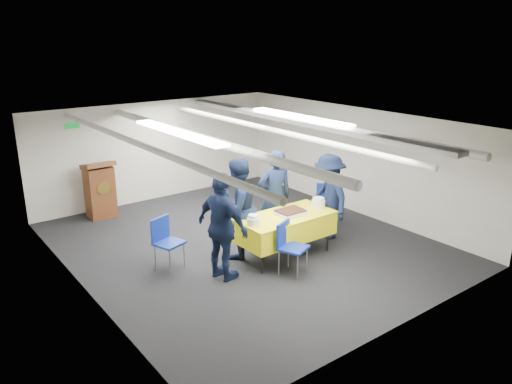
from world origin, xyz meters
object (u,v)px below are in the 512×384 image
serving_table (285,226)px  podium (100,189)px  sheet_cake (290,212)px  sailor_b (237,208)px  chair_left (165,237)px  sailor_c (223,227)px  sailor_a (275,197)px  sailor_d (329,196)px  chair_right (325,201)px  chair_near (289,242)px

serving_table → podium: bearing=115.5°
sheet_cake → sailor_b: sailor_b is taller
podium → chair_left: 3.03m
sheet_cake → sailor_c: 1.42m
sheet_cake → sailor_a: size_ratio=0.27×
chair_left → sailor_d: 3.20m
chair_left → sailor_b: 1.32m
serving_table → sailor_a: sailor_a is taller
chair_right → sailor_d: 0.65m
sailor_a → sailor_b: 0.90m
chair_right → sailor_d: bearing=-128.0°
podium → serving_table: bearing=-64.5°
sailor_a → sailor_c: 1.69m
sailor_c → sailor_d: size_ratio=1.08×
sailor_b → sailor_c: 0.88m
chair_right → sailor_c: sailor_c is taller
serving_table → chair_near: chair_near is taller
chair_right → chair_near: bearing=-149.5°
podium → chair_right: size_ratio=1.44×
chair_right → sailor_b: (-2.24, -0.11, 0.36)m
podium → sailor_b: size_ratio=0.71×
chair_right → sheet_cake: bearing=-156.4°
chair_near → chair_right: 2.26m
serving_table → chair_right: chair_right is taller
chair_left → sailor_c: (0.55, -0.93, 0.35)m
podium → sailor_d: size_ratio=0.76×
sailor_d → sailor_b: bearing=-86.7°
sheet_cake → chair_left: chair_left is taller
serving_table → chair_left: 2.08m
podium → sailor_d: sailor_d is taller
podium → sailor_d: (3.08, -3.73, 0.21)m
sailor_b → sailor_c: size_ratio=1.00×
sailor_d → serving_table: bearing=-68.4°
chair_left → sailor_c: size_ratio=0.49×
chair_left → sailor_b: size_ratio=0.49×
sailor_b → sailor_d: sailor_b is taller
chair_left → serving_table: bearing=-25.0°
sailor_a → sailor_c: (-1.57, -0.63, -0.01)m
serving_table → sailor_d: 1.26m
sheet_cake → chair_left: bearing=155.3°
chair_near → sailor_c: bearing=153.9°
serving_table → sailor_c: sailor_c is taller
chair_right → sailor_b: 2.27m
chair_near → chair_left: 2.06m
sailor_d → sailor_a: bearing=-99.1°
sheet_cake → sailor_d: (1.13, 0.20, 0.01)m
chair_left → chair_right: bearing=-4.2°
sheet_cake → podium: (-1.94, 3.93, -0.20)m
sailor_a → sailor_d: 1.07m
sailor_a → chair_near: bearing=80.3°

